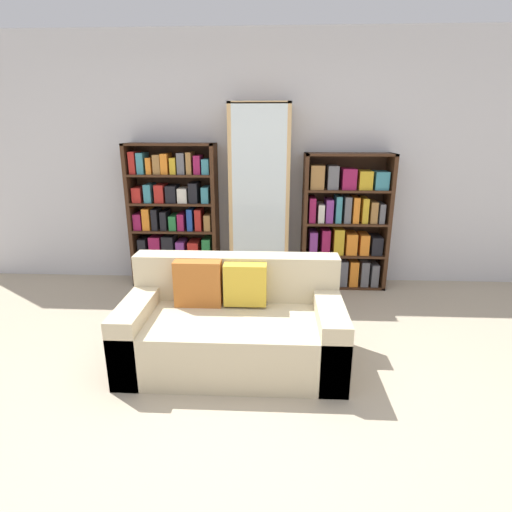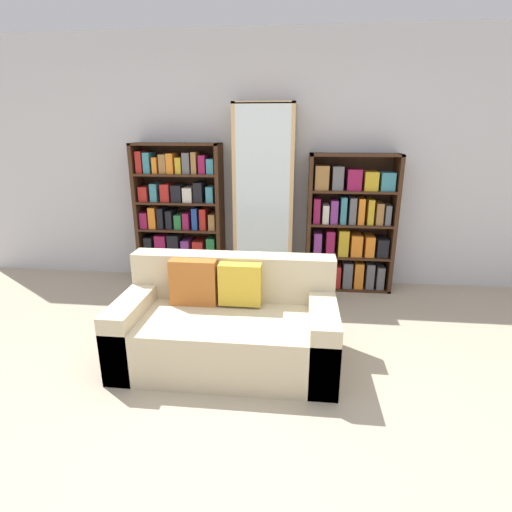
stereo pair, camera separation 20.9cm
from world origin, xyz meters
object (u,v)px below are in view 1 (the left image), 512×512
at_px(bookshelf_left, 174,219).
at_px(display_cabinet, 260,200).
at_px(couch, 233,326).
at_px(bookshelf_right, 344,226).
at_px(wine_bottle, 322,286).

bearing_deg(bookshelf_left, display_cabinet, -0.95).
height_order(couch, bookshelf_left, bookshelf_left).
distance_m(display_cabinet, bookshelf_right, 0.97).
bearing_deg(couch, display_cabinet, 85.13).
height_order(bookshelf_left, wine_bottle, bookshelf_left).
bearing_deg(display_cabinet, bookshelf_right, 0.97).
relative_size(bookshelf_left, wine_bottle, 4.37).
relative_size(couch, bookshelf_left, 1.03).
bearing_deg(bookshelf_left, couch, -62.88).
bearing_deg(wine_bottle, couch, -124.44).
xyz_separation_m(display_cabinet, bookshelf_right, (0.93, 0.02, -0.28)).
bearing_deg(bookshelf_left, wine_bottle, -14.85).
xyz_separation_m(couch, bookshelf_left, (-0.82, 1.61, 0.47)).
distance_m(display_cabinet, wine_bottle, 1.14).
xyz_separation_m(couch, display_cabinet, (0.14, 1.59, 0.70)).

